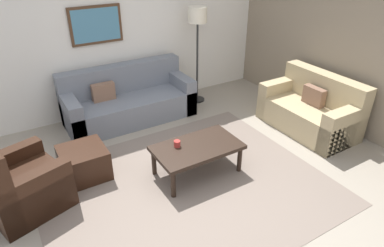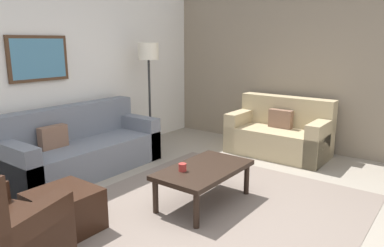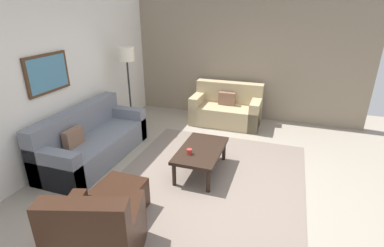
{
  "view_description": "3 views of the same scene",
  "coord_description": "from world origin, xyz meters",
  "px_view_note": "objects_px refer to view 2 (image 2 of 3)",
  "views": [
    {
      "loc": [
        -1.63,
        -2.85,
        2.71
      ],
      "look_at": [
        0.34,
        0.42,
        0.61
      ],
      "focal_mm": 31.61,
      "sensor_mm": 36.0,
      "label": 1
    },
    {
      "loc": [
        -2.73,
        -1.91,
        1.74
      ],
      "look_at": [
        0.23,
        0.31,
        0.89
      ],
      "focal_mm": 33.73,
      "sensor_mm": 36.0,
      "label": 2
    },
    {
      "loc": [
        -3.57,
        -0.97,
        2.5
      ],
      "look_at": [
        0.28,
        0.34,
        0.82
      ],
      "focal_mm": 27.21,
      "sensor_mm": 36.0,
      "label": 3
    }
  ],
  "objects_px": {
    "couch_main": "(80,150)",
    "ottoman": "(64,211)",
    "couch_loveseat": "(280,135)",
    "lamp_standing": "(149,62)",
    "coffee_table": "(204,172)",
    "framed_artwork": "(39,59)",
    "cup": "(182,167)"
  },
  "relations": [
    {
      "from": "couch_loveseat",
      "to": "coffee_table",
      "type": "distance_m",
      "value": 2.2
    },
    {
      "from": "couch_main",
      "to": "framed_artwork",
      "type": "xyz_separation_m",
      "value": [
        -0.25,
        0.39,
        1.21
      ]
    },
    {
      "from": "cup",
      "to": "lamp_standing",
      "type": "xyz_separation_m",
      "value": [
        1.41,
        1.79,
        0.96
      ]
    },
    {
      "from": "cup",
      "to": "framed_artwork",
      "type": "height_order",
      "value": "framed_artwork"
    },
    {
      "from": "couch_loveseat",
      "to": "cup",
      "type": "bearing_deg",
      "value": 179.02
    },
    {
      "from": "coffee_table",
      "to": "ottoman",
      "type": "bearing_deg",
      "value": 151.55
    },
    {
      "from": "couch_main",
      "to": "cup",
      "type": "xyz_separation_m",
      "value": [
        -0.05,
        -1.81,
        0.15
      ]
    },
    {
      "from": "ottoman",
      "to": "cup",
      "type": "height_order",
      "value": "cup"
    },
    {
      "from": "ottoman",
      "to": "framed_artwork",
      "type": "bearing_deg",
      "value": 62.74
    },
    {
      "from": "framed_artwork",
      "to": "cup",
      "type": "bearing_deg",
      "value": -84.78
    },
    {
      "from": "cup",
      "to": "couch_loveseat",
      "type": "bearing_deg",
      "value": -0.98
    },
    {
      "from": "ottoman",
      "to": "coffee_table",
      "type": "distance_m",
      "value": 1.45
    },
    {
      "from": "framed_artwork",
      "to": "lamp_standing",
      "type": "bearing_deg",
      "value": -14.37
    },
    {
      "from": "ottoman",
      "to": "cup",
      "type": "xyz_separation_m",
      "value": [
        1.04,
        -0.57,
        0.25
      ]
    },
    {
      "from": "coffee_table",
      "to": "cup",
      "type": "height_order",
      "value": "cup"
    },
    {
      "from": "couch_main",
      "to": "framed_artwork",
      "type": "bearing_deg",
      "value": 122.01
    },
    {
      "from": "couch_loveseat",
      "to": "couch_main",
      "type": "bearing_deg",
      "value": 142.06
    },
    {
      "from": "couch_main",
      "to": "ottoman",
      "type": "height_order",
      "value": "couch_main"
    },
    {
      "from": "couch_loveseat",
      "to": "coffee_table",
      "type": "bearing_deg",
      "value": -178.04
    },
    {
      "from": "couch_main",
      "to": "couch_loveseat",
      "type": "bearing_deg",
      "value": -37.94
    },
    {
      "from": "couch_main",
      "to": "coffee_table",
      "type": "relative_size",
      "value": 1.9
    },
    {
      "from": "couch_loveseat",
      "to": "cup",
      "type": "relative_size",
      "value": 17.95
    },
    {
      "from": "lamp_standing",
      "to": "framed_artwork",
      "type": "distance_m",
      "value": 1.67
    },
    {
      "from": "framed_artwork",
      "to": "couch_loveseat",
      "type": "bearing_deg",
      "value": -40.59
    },
    {
      "from": "ottoman",
      "to": "lamp_standing",
      "type": "distance_m",
      "value": 3.0
    },
    {
      "from": "couch_main",
      "to": "lamp_standing",
      "type": "xyz_separation_m",
      "value": [
        1.37,
        -0.02,
        1.11
      ]
    },
    {
      "from": "couch_loveseat",
      "to": "coffee_table",
      "type": "xyz_separation_m",
      "value": [
        -2.2,
        -0.08,
        0.06
      ]
    },
    {
      "from": "coffee_table",
      "to": "framed_artwork",
      "type": "distance_m",
      "value": 2.63
    },
    {
      "from": "couch_main",
      "to": "coffee_table",
      "type": "distance_m",
      "value": 1.94
    },
    {
      "from": "couch_loveseat",
      "to": "framed_artwork",
      "type": "xyz_separation_m",
      "value": [
        -2.62,
        2.25,
        1.21
      ]
    },
    {
      "from": "lamp_standing",
      "to": "framed_artwork",
      "type": "xyz_separation_m",
      "value": [
        -1.61,
        0.41,
        0.11
      ]
    },
    {
      "from": "ottoman",
      "to": "couch_loveseat",
      "type": "bearing_deg",
      "value": -10.01
    }
  ]
}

